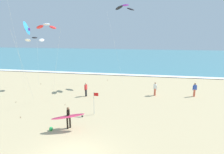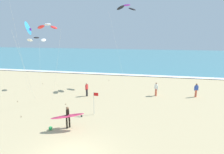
# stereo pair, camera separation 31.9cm
# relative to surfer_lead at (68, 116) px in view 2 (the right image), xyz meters

# --- Properties ---
(ocean_water) EXTENTS (160.00, 60.00, 0.08)m
(ocean_water) POSITION_rel_surfer_lead_xyz_m (1.62, 49.86, -1.01)
(ocean_water) COLOR teal
(ocean_water) RESTS_ON ground
(shoreline_foam) EXTENTS (160.00, 1.38, 0.01)m
(shoreline_foam) POSITION_rel_surfer_lead_xyz_m (1.62, 20.16, -0.96)
(shoreline_foam) COLOR white
(shoreline_foam) RESTS_ON ocean_water
(surfer_lead) EXTENTS (2.47, 1.34, 1.71)m
(surfer_lead) POSITION_rel_surfer_lead_xyz_m (0.00, 0.00, 0.00)
(surfer_lead) COLOR black
(surfer_lead) RESTS_ON ground
(kite_delta_cobalt_mid) EXTENTS (1.77, 4.80, 8.29)m
(kite_delta_cobalt_mid) POSITION_rel_surfer_lead_xyz_m (-6.18, 5.13, 6.54)
(kite_delta_cobalt_mid) COLOR #2D99DB
(kite_delta_cobalt_mid) RESTS_ON ground
(kite_arc_violet_far) EXTENTS (4.26, 3.81, 10.76)m
(kite_arc_violet_far) POSITION_rel_surfer_lead_xyz_m (2.50, 13.29, 9.33)
(kite_arc_violet_far) COLOR black
(kite_arc_violet_far) RESTS_ON ground
(kite_arc_charcoal_high) EXTENTS (2.51, 2.69, 6.70)m
(kite_arc_charcoal_high) POSITION_rel_surfer_lead_xyz_m (-8.61, 10.01, 5.33)
(kite_arc_charcoal_high) COLOR white
(kite_arc_charcoal_high) RESTS_ON ground
(kite_arc_ivory_low) EXTENTS (2.88, 2.21, 8.07)m
(kite_arc_ivory_low) POSITION_rel_surfer_lead_xyz_m (-4.38, 5.64, 6.72)
(kite_arc_ivory_low) COLOR red
(kite_arc_ivory_low) RESTS_ON ground
(bystander_blue_top) EXTENTS (0.48, 0.26, 1.59)m
(bystander_blue_top) POSITION_rel_surfer_lead_xyz_m (11.08, 9.95, -0.24)
(bystander_blue_top) COLOR #D8593F
(bystander_blue_top) RESTS_ON ground
(bystander_white_top) EXTENTS (0.40, 0.35, 1.59)m
(bystander_white_top) POSITION_rel_surfer_lead_xyz_m (6.62, 9.47, -0.24)
(bystander_white_top) COLOR #D8593F
(bystander_white_top) RESTS_ON ground
(bystander_red_top) EXTENTS (0.27, 0.48, 1.59)m
(bystander_red_top) POSITION_rel_surfer_lead_xyz_m (-1.21, 7.72, -0.24)
(bystander_red_top) COLOR black
(bystander_red_top) RESTS_ON ground
(lifeguard_flag) EXTENTS (0.45, 0.05, 2.10)m
(lifeguard_flag) POSITION_rel_surfer_lead_xyz_m (1.18, 2.93, 0.22)
(lifeguard_flag) COLOR silver
(lifeguard_flag) RESTS_ON ground
(beach_ball) EXTENTS (0.28, 0.28, 0.28)m
(beach_ball) POSITION_rel_surfer_lead_xyz_m (-1.23, -0.42, -0.91)
(beach_ball) COLOR green
(beach_ball) RESTS_ON ground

